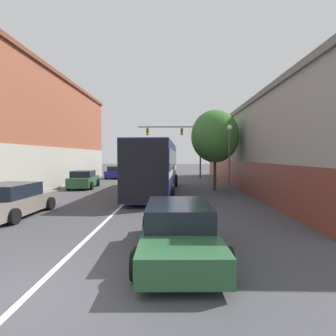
% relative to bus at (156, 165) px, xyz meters
% --- Properties ---
extents(ground_plane, '(160.00, 160.00, 0.00)m').
position_rel_bus_xyz_m(ground_plane, '(-1.40, -13.50, -1.90)').
color(ground_plane, '#424247').
extents(lane_center_line, '(0.14, 41.39, 0.01)m').
position_rel_bus_xyz_m(lane_center_line, '(-1.40, 1.19, -1.89)').
color(lane_center_line, silver).
rests_on(lane_center_line, ground_plane).
extents(building_left_brick, '(8.55, 21.17, 9.09)m').
position_rel_bus_xyz_m(building_left_brick, '(-11.97, 4.42, 2.77)').
color(building_left_brick, '#995138').
rests_on(building_left_brick, ground_plane).
extents(building_right_storefront, '(7.26, 28.68, 6.10)m').
position_rel_bus_xyz_m(building_right_storefront, '(9.55, 3.76, 1.27)').
color(building_right_storefront, '#9E998E').
rests_on(building_right_storefront, ground_plane).
extents(bus, '(3.06, 11.71, 3.37)m').
position_rel_bus_xyz_m(bus, '(0.00, 0.00, 0.00)').
color(bus, navy).
rests_on(bus, ground_plane).
extents(hatchback_foreground, '(2.16, 4.52, 1.27)m').
position_rel_bus_xyz_m(hatchback_foreground, '(1.36, -11.19, -1.28)').
color(hatchback_foreground, '#285633').
rests_on(hatchback_foreground, ground_plane).
extents(parked_car_left_near, '(2.17, 4.01, 1.38)m').
position_rel_bus_xyz_m(parked_car_left_near, '(-5.88, 2.48, -1.24)').
color(parked_car_left_near, '#285633').
rests_on(parked_car_left_near, ground_plane).
extents(parked_car_left_mid, '(2.33, 4.02, 1.37)m').
position_rel_bus_xyz_m(parked_car_left_mid, '(-5.23, 11.66, -1.24)').
color(parked_car_left_mid, navy).
rests_on(parked_car_left_mid, ground_plane).
extents(parked_car_left_far, '(2.07, 4.24, 1.25)m').
position_rel_bus_xyz_m(parked_car_left_far, '(-5.24, 17.13, -1.30)').
color(parked_car_left_far, silver).
rests_on(parked_car_left_far, ground_plane).
extents(parked_car_left_distant, '(2.24, 4.32, 1.37)m').
position_rel_bus_xyz_m(parked_car_left_distant, '(-5.54, -7.24, -1.25)').
color(parked_car_left_distant, slate).
rests_on(parked_car_left_distant, ground_plane).
extents(traffic_signal_gantry, '(7.14, 0.36, 6.11)m').
position_rel_bus_xyz_m(traffic_signal_gantry, '(2.09, 11.87, 2.51)').
color(traffic_signal_gantry, '#333338').
rests_on(traffic_signal_gantry, ground_plane).
extents(street_lamp, '(0.30, 0.30, 4.41)m').
position_rel_bus_xyz_m(street_lamp, '(4.64, -1.65, 0.60)').
color(street_lamp, '#47474C').
rests_on(street_lamp, ground_plane).
extents(street_tree_near, '(3.47, 3.12, 5.86)m').
position_rel_bus_xyz_m(street_tree_near, '(4.21, 1.29, 2.05)').
color(street_tree_near, '#4C3823').
rests_on(street_tree_near, ground_plane).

